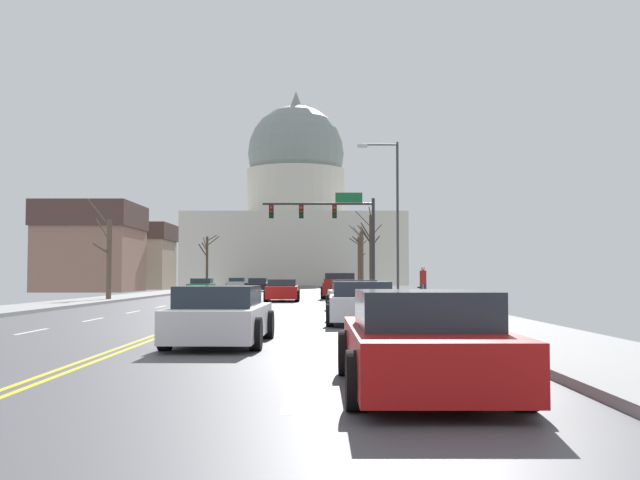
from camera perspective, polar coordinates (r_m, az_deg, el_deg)
The scene contains 23 objects.
ground at distance 38.37m, azimuth -6.05°, elevation -4.81°, with size 20.00×180.00×0.20m.
signal_gantry at distance 52.87m, azimuth 0.79°, elevation 1.48°, with size 7.91×0.41×7.15m.
street_lamp_right at distance 42.38m, azimuth 5.25°, elevation 2.52°, with size 2.31×0.24×8.81m.
capitol_building at distance 119.54m, azimuth -2.12°, elevation 1.88°, with size 33.41×20.64×30.96m.
pickup_truck_near_00 at distance 48.16m, azimuth 1.24°, elevation -3.56°, with size 2.47×5.77×1.60m.
sedan_near_01 at distance 42.32m, azimuth -3.15°, elevation -3.85°, with size 2.00×4.53×1.23m.
sedan_near_02 at distance 36.49m, azimuth 1.95°, elevation -4.12°, with size 1.93×4.50×1.12m.
sedan_near_03 at distance 29.75m, azimuth 2.27°, elevation -4.33°, with size 2.17×4.67×1.26m.
sedan_near_04 at distance 22.39m, azimuth 2.89°, elevation -4.84°, with size 2.15×4.33×1.25m.
sedan_near_05 at distance 15.80m, azimuth -7.79°, elevation -5.76°, with size 2.01×4.50×1.21m.
sedan_near_06 at distance 9.50m, azimuth 7.46°, elevation -7.76°, with size 2.01×4.63×1.24m.
sedan_oncoming_00 at distance 59.35m, azimuth -9.25°, elevation -3.51°, with size 2.09×4.33×1.22m.
sedan_oncoming_01 at distance 69.42m, azimuth -5.01°, elevation -3.42°, with size 2.11×4.51×1.22m.
sedan_oncoming_02 at distance 82.88m, azimuth -6.59°, elevation -3.29°, with size 2.19×4.68×1.20m.
flank_building_00 at distance 83.14m, azimuth -14.63°, elevation -1.18°, with size 9.36×7.89×6.98m.
flank_building_01 at distance 71.40m, azimuth -17.23°, elevation -0.49°, with size 8.32×9.41×7.99m.
bare_tree_00 at distance 82.94m, azimuth 2.71°, elevation -1.52°, with size 1.55×1.86×5.62m.
bare_tree_01 at distance 79.60m, azimuth -8.84°, elevation -1.43°, with size 2.32×1.67×5.56m.
bare_tree_02 at distance 76.13m, azimuth 2.87°, elevation -1.40°, with size 1.48×2.20×6.46m.
bare_tree_03 at distance 43.38m, azimuth -16.02°, elevation -1.14°, with size 1.73×2.60×5.59m.
bare_tree_04 at distance 57.32m, azimuth 3.66°, elevation -0.91°, with size 1.97×2.58×6.41m.
pedestrian_00 at distance 38.81m, azimuth 7.54°, elevation -3.14°, with size 0.35×0.34×1.77m.
bicycle_parked at distance 32.51m, azimuth 7.18°, elevation -4.35°, with size 0.12×1.77×0.85m.
Camera 1 is at (3.85, -38.15, 1.42)m, focal length 42.25 mm.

